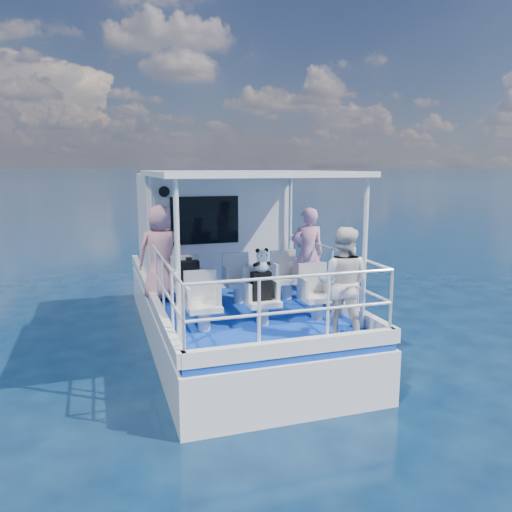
{
  "coord_description": "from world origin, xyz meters",
  "views": [
    {
      "loc": [
        -2.31,
        -7.96,
        3.24
      ],
      "look_at": [
        0.12,
        -0.4,
        1.82
      ],
      "focal_mm": 35.0,
      "sensor_mm": 36.0,
      "label": 1
    }
  ],
  "objects": [
    {
      "name": "ground",
      "position": [
        0.0,
        0.0,
        0.0
      ],
      "size": [
        2000.0,
        2000.0,
        0.0
      ],
      "primitive_type": "plane",
      "color": "#071935",
      "rests_on": "ground"
    },
    {
      "name": "hull",
      "position": [
        0.0,
        1.0,
        0.0
      ],
      "size": [
        3.0,
        7.0,
        1.6
      ],
      "primitive_type": "cube",
      "color": "white",
      "rests_on": "ground"
    },
    {
      "name": "deck",
      "position": [
        0.0,
        1.0,
        0.85
      ],
      "size": [
        2.9,
        6.9,
        0.1
      ],
      "primitive_type": "cube",
      "color": "#0B309F",
      "rests_on": "hull"
    },
    {
      "name": "cabin",
      "position": [
        0.0,
        2.3,
        2.0
      ],
      "size": [
        2.85,
        2.0,
        2.2
      ],
      "primitive_type": "cube",
      "color": "white",
      "rests_on": "deck"
    },
    {
      "name": "canopy",
      "position": [
        0.0,
        -0.2,
        3.14
      ],
      "size": [
        3.0,
        3.2,
        0.08
      ],
      "primitive_type": "cube",
      "color": "white",
      "rests_on": "cabin"
    },
    {
      "name": "canopy_posts",
      "position": [
        0.0,
        -0.25,
        2.0
      ],
      "size": [
        2.77,
        2.97,
        2.2
      ],
      "color": "white",
      "rests_on": "deck"
    },
    {
      "name": "railings",
      "position": [
        0.0,
        -0.58,
        1.4
      ],
      "size": [
        2.84,
        3.59,
        1.0
      ],
      "primitive_type": null,
      "color": "white",
      "rests_on": "deck"
    },
    {
      "name": "seat_port_fwd",
      "position": [
        -0.9,
        0.2,
        1.09
      ],
      "size": [
        0.48,
        0.46,
        0.38
      ],
      "primitive_type": "cube",
      "color": "silver",
      "rests_on": "deck"
    },
    {
      "name": "seat_center_fwd",
      "position": [
        0.0,
        0.2,
        1.09
      ],
      "size": [
        0.48,
        0.46,
        0.38
      ],
      "primitive_type": "cube",
      "color": "silver",
      "rests_on": "deck"
    },
    {
      "name": "seat_stbd_fwd",
      "position": [
        0.9,
        0.2,
        1.09
      ],
      "size": [
        0.48,
        0.46,
        0.38
      ],
      "primitive_type": "cube",
      "color": "silver",
      "rests_on": "deck"
    },
    {
      "name": "seat_port_aft",
      "position": [
        -0.9,
        -1.1,
        1.09
      ],
      "size": [
        0.48,
        0.46,
        0.38
      ],
      "primitive_type": "cube",
      "color": "silver",
      "rests_on": "deck"
    },
    {
      "name": "seat_center_aft",
      "position": [
        0.0,
        -1.1,
        1.09
      ],
      "size": [
        0.48,
        0.46,
        0.38
      ],
      "primitive_type": "cube",
      "color": "silver",
      "rests_on": "deck"
    },
    {
      "name": "seat_stbd_aft",
      "position": [
        0.9,
        -1.1,
        1.09
      ],
      "size": [
        0.48,
        0.46,
        0.38
      ],
      "primitive_type": "cube",
      "color": "silver",
      "rests_on": "deck"
    },
    {
      "name": "passenger_port_fwd",
      "position": [
        -1.25,
        0.78,
        1.75
      ],
      "size": [
        0.73,
        0.59,
        1.7
      ],
      "primitive_type": "imported",
      "rotation": [
        0.0,
        0.0,
        2.9
      ],
      "color": "pink",
      "rests_on": "deck"
    },
    {
      "name": "passenger_stbd_fwd",
      "position": [
        1.25,
        0.1,
        1.72
      ],
      "size": [
        0.64,
        0.46,
        1.64
      ],
      "primitive_type": "imported",
      "rotation": [
        0.0,
        0.0,
        3.02
      ],
      "color": "pink",
      "rests_on": "deck"
    },
    {
      "name": "passenger_stbd_aft",
      "position": [
        0.87,
        -1.97,
        1.67
      ],
      "size": [
        0.95,
        0.92,
        1.55
      ],
      "primitive_type": "imported",
      "rotation": [
        0.0,
        0.0,
        2.51
      ],
      "color": "white",
      "rests_on": "deck"
    },
    {
      "name": "backpack_port",
      "position": [
        -0.88,
        0.12,
        1.49
      ],
      "size": [
        0.32,
        0.18,
        0.43
      ],
      "primitive_type": "cube",
      "color": "black",
      "rests_on": "seat_port_fwd"
    },
    {
      "name": "backpack_center",
      "position": [
        -0.03,
        -1.1,
        1.49
      ],
      "size": [
        0.29,
        0.16,
        0.43
      ],
      "primitive_type": "cube",
      "color": "black",
      "rests_on": "seat_center_aft"
    },
    {
      "name": "compact_camera",
      "position": [
        -0.88,
        0.12,
        1.74
      ],
      "size": [
        0.1,
        0.06,
        0.06
      ],
      "primitive_type": "cube",
      "color": "black",
      "rests_on": "backpack_port"
    },
    {
      "name": "panda",
      "position": [
        -0.01,
        -1.1,
        1.88
      ],
      "size": [
        0.23,
        0.19,
        0.35
      ],
      "primitive_type": null,
      "color": "white",
      "rests_on": "backpack_center"
    }
  ]
}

